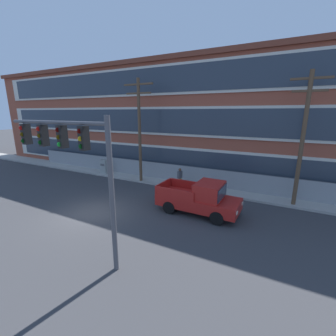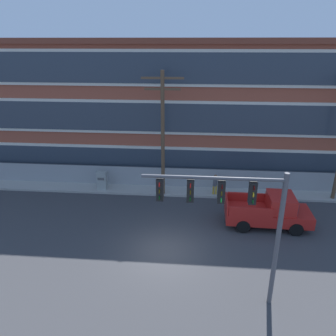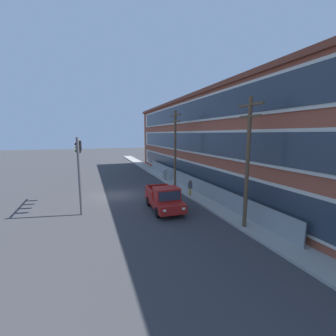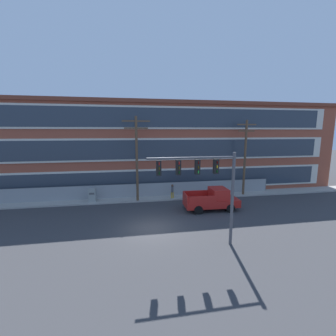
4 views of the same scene
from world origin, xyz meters
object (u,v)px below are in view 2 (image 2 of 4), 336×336
object	(u,v)px
pickup_truck_red	(270,211)
traffic_signal_mast	(233,208)
pedestrian_near_cabinet	(215,184)
electrical_cabinet	(102,182)
utility_pole_near_corner	(163,130)

from	to	relation	value
pickup_truck_red	traffic_signal_mast	bearing A→B (deg)	-115.57
pickup_truck_red	pedestrian_near_cabinet	world-z (taller)	pickup_truck_red
pedestrian_near_cabinet	electrical_cabinet	bearing A→B (deg)	178.93
pickup_truck_red	electrical_cabinet	distance (m)	12.18
pickup_truck_red	utility_pole_near_corner	size ratio (longest dim) A/B	0.58
pickup_truck_red	pedestrian_near_cabinet	bearing A→B (deg)	129.17
traffic_signal_mast	pickup_truck_red	size ratio (longest dim) A/B	1.18
pickup_truck_red	pedestrian_near_cabinet	size ratio (longest dim) A/B	3.05
pedestrian_near_cabinet	pickup_truck_red	bearing A→B (deg)	-50.83
utility_pole_near_corner	electrical_cabinet	world-z (taller)	utility_pole_near_corner
pickup_truck_red	utility_pole_near_corner	bearing A→B (deg)	152.08
pickup_truck_red	utility_pole_near_corner	xyz separation A→B (m)	(-6.88, 3.64, 4.00)
traffic_signal_mast	electrical_cabinet	world-z (taller)	traffic_signal_mast
electrical_cabinet	pedestrian_near_cabinet	distance (m)	8.40
traffic_signal_mast	utility_pole_near_corner	xyz separation A→B (m)	(-3.77, 10.14, 0.42)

